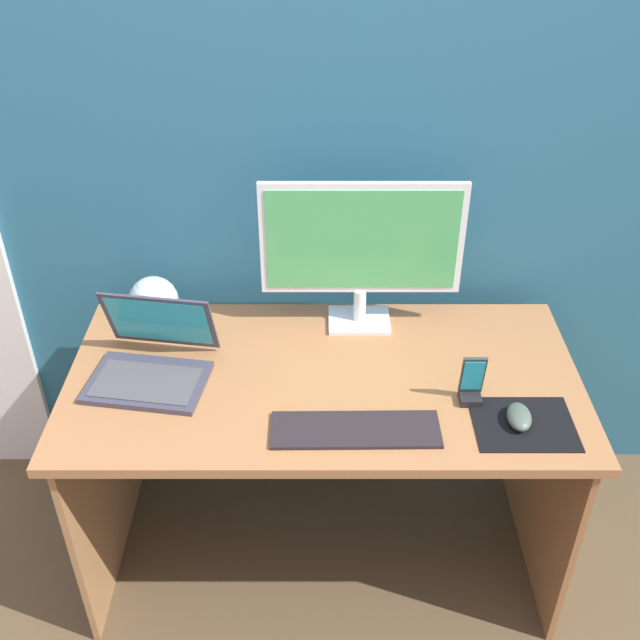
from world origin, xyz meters
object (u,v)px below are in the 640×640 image
fishbowl (152,301)px  phone_in_dock (470,385)px  laptop (150,362)px  keyboard_external (354,430)px  mouse (517,416)px  monitor (360,247)px

fishbowl → phone_in_dock: bearing=-22.5°
laptop → keyboard_external: (0.54, -0.22, -0.04)m
fishbowl → phone_in_dock: 0.94m
fishbowl → phone_in_dock: (0.87, -0.36, -0.02)m
laptop → keyboard_external: 0.58m
fishbowl → keyboard_external: 0.75m
laptop → fishbowl: size_ratio=2.37×
mouse → phone_in_dock: (-0.11, 0.09, 0.03)m
monitor → phone_in_dock: 0.49m
phone_in_dock → fishbowl: bearing=157.5°
laptop → fishbowl: bearing=98.4°
keyboard_external → phone_in_dock: phone_in_dock is taller
monitor → mouse: size_ratio=5.64×
mouse → laptop: bearing=173.1°
mouse → phone_in_dock: size_ratio=0.72×
fishbowl → mouse: bearing=-24.6°
fishbowl → keyboard_external: (0.57, -0.48, -0.06)m
laptop → keyboard_external: bearing=-22.6°
keyboard_external → phone_in_dock: (0.30, 0.12, 0.04)m
monitor → keyboard_external: (-0.03, -0.47, -0.25)m
monitor → mouse: (0.38, -0.44, -0.23)m
laptop → monitor: bearing=23.4°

